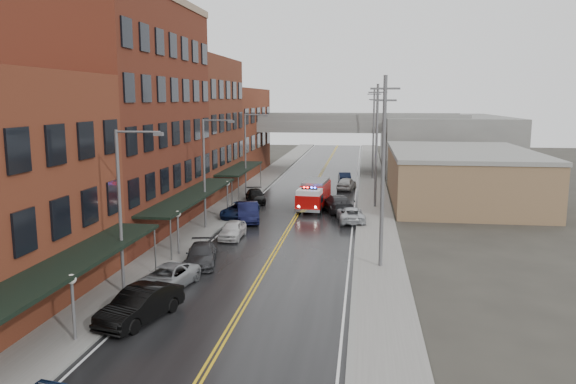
{
  "coord_description": "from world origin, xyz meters",
  "views": [
    {
      "loc": [
        6.01,
        -19.79,
        10.58
      ],
      "look_at": [
        -0.13,
        25.42,
        3.0
      ],
      "focal_mm": 35.0,
      "sensor_mm": 36.0,
      "label": 1
    }
  ],
  "objects": [
    {
      "name": "street_lamp_2",
      "position": [
        -6.55,
        40.0,
        5.19
      ],
      "size": [
        2.64,
        0.22,
        9.0
      ],
      "color": "#59595B",
      "rests_on": "ground"
    },
    {
      "name": "right_far_block",
      "position": [
        18.0,
        70.0,
        4.0
      ],
      "size": [
        18.0,
        30.0,
        8.0
      ],
      "primitive_type": "cube",
      "color": "slate",
      "rests_on": "ground"
    },
    {
      "name": "parked_car_left_6",
      "position": [
        -5.0,
        28.8,
        0.69
      ],
      "size": [
        3.12,
        5.3,
        1.38
      ],
      "primitive_type": "imported",
      "rotation": [
        0.0,
        0.0,
        -0.17
      ],
      "color": "#121F46",
      "rests_on": "ground"
    },
    {
      "name": "overpass",
      "position": [
        0.0,
        62.0,
        5.99
      ],
      "size": [
        40.0,
        10.0,
        7.5
      ],
      "color": "slate",
      "rests_on": "ground"
    },
    {
      "name": "brick_building_far",
      "position": [
        -13.3,
        58.0,
        6.0
      ],
      "size": [
        9.0,
        20.0,
        12.0
      ],
      "primitive_type": "cube",
      "color": "brown",
      "rests_on": "ground"
    },
    {
      "name": "parked_car_left_2",
      "position": [
        -4.82,
        9.28,
        0.66
      ],
      "size": [
        3.0,
        5.08,
        1.33
      ],
      "primitive_type": "imported",
      "rotation": [
        0.0,
        0.0,
        -0.18
      ],
      "color": "gray",
      "rests_on": "ground"
    },
    {
      "name": "parked_car_left_1",
      "position": [
        -4.49,
        4.7,
        0.82
      ],
      "size": [
        3.06,
        5.25,
        1.64
      ],
      "primitive_type": "imported",
      "rotation": [
        0.0,
        0.0,
        -0.29
      ],
      "color": "black",
      "rests_on": "ground"
    },
    {
      "name": "globe_lamp_0",
      "position": [
        -6.4,
        2.0,
        2.31
      ],
      "size": [
        0.44,
        0.44,
        3.12
      ],
      "color": "#59595B",
      "rests_on": "ground"
    },
    {
      "name": "parked_car_left_3",
      "position": [
        -4.25,
        14.13,
        0.66
      ],
      "size": [
        2.76,
        4.85,
        1.32
      ],
      "primitive_type": "imported",
      "rotation": [
        0.0,
        0.0,
        0.21
      ],
      "color": "#292A2C",
      "rests_on": "ground"
    },
    {
      "name": "curb_left",
      "position": [
        -5.65,
        30.0,
        0.07
      ],
      "size": [
        0.3,
        160.0,
        0.15
      ],
      "primitive_type": "cube",
      "color": "gray",
      "rests_on": "ground"
    },
    {
      "name": "globe_lamp_1",
      "position": [
        -6.4,
        16.0,
        2.31
      ],
      "size": [
        0.44,
        0.44,
        3.12
      ],
      "color": "#59595B",
      "rests_on": "ground"
    },
    {
      "name": "awning_1",
      "position": [
        -7.49,
        23.0,
        2.99
      ],
      "size": [
        2.6,
        18.0,
        3.09
      ],
      "color": "black",
      "rests_on": "ground"
    },
    {
      "name": "globe_lamp_2",
      "position": [
        -6.4,
        30.0,
        2.31
      ],
      "size": [
        0.44,
        0.44,
        3.12
      ],
      "color": "#59595B",
      "rests_on": "ground"
    },
    {
      "name": "parked_car_left_7",
      "position": [
        -5.0,
        36.26,
        0.67
      ],
      "size": [
        3.03,
        4.98,
        1.35
      ],
      "primitive_type": "imported",
      "rotation": [
        0.0,
        0.0,
        0.26
      ],
      "color": "black",
      "rests_on": "ground"
    },
    {
      "name": "parked_car_right_1",
      "position": [
        3.6,
        32.65,
        0.81
      ],
      "size": [
        3.82,
        5.99,
        1.62
      ],
      "primitive_type": "imported",
      "rotation": [
        0.0,
        0.0,
        3.44
      ],
      "color": "#262629",
      "rests_on": "ground"
    },
    {
      "name": "sidewalk_right",
      "position": [
        7.3,
        30.0,
        0.07
      ],
      "size": [
        3.0,
        160.0,
        0.15
      ],
      "primitive_type": "cube",
      "color": "slate",
      "rests_on": "ground"
    },
    {
      "name": "road",
      "position": [
        0.0,
        30.0,
        0.01
      ],
      "size": [
        11.0,
        160.0,
        0.02
      ],
      "primitive_type": "cube",
      "color": "black",
      "rests_on": "ground"
    },
    {
      "name": "curb_right",
      "position": [
        5.65,
        30.0,
        0.07
      ],
      "size": [
        0.3,
        160.0,
        0.15
      ],
      "primitive_type": "cube",
      "color": "gray",
      "rests_on": "ground"
    },
    {
      "name": "parked_car_left_4",
      "position": [
        -3.85,
        21.2,
        0.68
      ],
      "size": [
        1.63,
        4.0,
        1.36
      ],
      "primitive_type": "imported",
      "rotation": [
        0.0,
        0.0,
        -0.01
      ],
      "color": "silver",
      "rests_on": "ground"
    },
    {
      "name": "fire_truck",
      "position": [
        1.27,
        33.81,
        1.44
      ],
      "size": [
        3.39,
        7.45,
        2.66
      ],
      "rotation": [
        0.0,
        0.0,
        -0.08
      ],
      "color": "#A40807",
      "rests_on": "ground"
    },
    {
      "name": "parked_car_left_5",
      "position": [
        -3.91,
        27.2,
        0.84
      ],
      "size": [
        2.94,
        5.37,
        1.68
      ],
      "primitive_type": "imported",
      "rotation": [
        0.0,
        0.0,
        0.24
      ],
      "color": "black",
      "rests_on": "ground"
    },
    {
      "name": "parked_car_right_3",
      "position": [
        3.6,
        51.69,
        0.68
      ],
      "size": [
        1.87,
        4.23,
        1.35
      ],
      "primitive_type": "imported",
      "rotation": [
        0.0,
        0.0,
        3.25
      ],
      "color": "black",
      "rests_on": "ground"
    },
    {
      "name": "utility_pole_0",
      "position": [
        7.2,
        15.0,
        6.31
      ],
      "size": [
        1.8,
        0.24,
        12.0
      ],
      "color": "#59595B",
      "rests_on": "ground"
    },
    {
      "name": "street_lamp_0",
      "position": [
        -6.55,
        8.0,
        5.19
      ],
      "size": [
        2.64,
        0.22,
        9.0
      ],
      "color": "#59595B",
      "rests_on": "ground"
    },
    {
      "name": "utility_pole_2",
      "position": [
        7.2,
        55.0,
        6.31
      ],
      "size": [
        1.8,
        0.24,
        12.0
      ],
      "color": "#59595B",
      "rests_on": "ground"
    },
    {
      "name": "awning_2",
      "position": [
        -7.49,
        40.5,
        2.99
      ],
      "size": [
        2.6,
        13.0,
        3.09
      ],
      "color": "black",
      "rests_on": "ground"
    },
    {
      "name": "awning_0",
      "position": [
        -7.49,
        4.0,
        2.99
      ],
      "size": [
        2.6,
        16.0,
        3.09
      ],
      "color": "black",
      "rests_on": "ground"
    },
    {
      "name": "parked_car_right_0",
      "position": [
        5.0,
        28.2,
        0.67
      ],
      "size": [
        2.75,
        5.01,
        1.33
      ],
      "primitive_type": "imported",
      "rotation": [
        0.0,
        0.0,
        3.26
      ],
      "color": "#B4B8BD",
      "rests_on": "ground"
    },
    {
      "name": "utility_pole_1",
      "position": [
        7.2,
        35.0,
        6.31
      ],
      "size": [
        1.8,
        0.24,
        12.0
      ],
      "color": "#59595B",
      "rests_on": "ground"
    },
    {
      "name": "parked_car_right_2",
      "position": [
        4.08,
        45.72,
        0.75
      ],
      "size": [
        2.5,
        4.64,
        1.5
      ],
      "primitive_type": "imported",
      "rotation": [
        0.0,
        0.0,
        2.97
      ],
      "color": "#B6B6B6",
      "rests_on": "ground"
    },
    {
      "name": "tan_building",
      "position": [
        16.0,
        40.0,
        2.5
      ],
      "size": [
        14.0,
        22.0,
        5.0
      ],
      "primitive_type": "cube",
      "color": "olive",
      "rests_on": "ground"
    },
    {
      "name": "ground",
      "position": [
        0.0,
        0.0,
        0.0
      ],
      "size": [
        220.0,
        220.0,
        0.0
      ],
      "primitive_type": "plane",
      "color": "#2D2B26",
      "rests_on": "ground"
    },
    {
      "name": "sidewalk_left",
      "position": [
        -7.3,
        30.0,
        0.07
      ],
      "size": [
        3.0,
        160.0,
        0.15
      ],
      "primitive_type": "cube",
      "color": "slate",
      "rests_on": "ground"
    },
    {
      "name": "street_lamp_1",
      "position": [
        -6.55,
        24.0,
        5.19
      ],
      "size": [
        2.64,
        0.22,
        9.0
      ],
      "color": "#59595B",
      "rests_on": "ground"
    },
    {
      "name": "brick_building_b",
      "position": [
        -13.3,
        23.0,
        9.0
      ],
      "size": [
        9.0,
        20.0,
        18.0
      ],
      "primitive_type": "cube",
      "color": "#5B2718",
      "rests_on": "ground"
    },
    {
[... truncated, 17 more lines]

